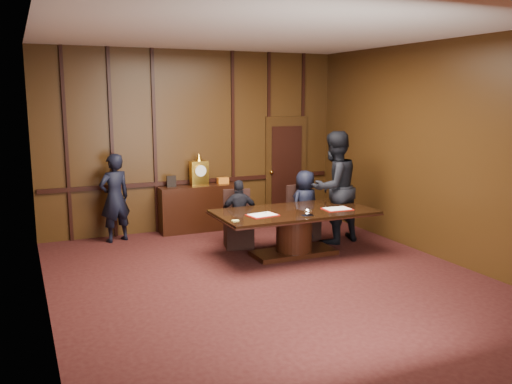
% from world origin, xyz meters
% --- Properties ---
extents(room, '(7.00, 7.04, 3.50)m').
position_xyz_m(room, '(0.07, 0.14, 1.72)').
color(room, black).
rests_on(room, ground).
extents(sideboard, '(1.60, 0.45, 1.54)m').
position_xyz_m(sideboard, '(0.00, 3.26, 0.49)').
color(sideboard, black).
rests_on(sideboard, ground).
extents(conference_table, '(2.62, 1.32, 0.76)m').
position_xyz_m(conference_table, '(0.90, 1.00, 0.51)').
color(conference_table, black).
rests_on(conference_table, ground).
extents(folder_left, '(0.50, 0.39, 0.02)m').
position_xyz_m(folder_left, '(0.26, 0.87, 0.77)').
color(folder_left, '#9A150E').
rests_on(folder_left, conference_table).
extents(folder_right, '(0.48, 0.35, 0.02)m').
position_xyz_m(folder_right, '(1.60, 0.79, 0.77)').
color(folder_right, '#9A150E').
rests_on(folder_right, conference_table).
extents(inkstand, '(0.20, 0.14, 0.12)m').
position_xyz_m(inkstand, '(0.90, 0.55, 0.81)').
color(inkstand, white).
rests_on(inkstand, conference_table).
extents(notepad, '(0.10, 0.07, 0.01)m').
position_xyz_m(notepad, '(-0.27, 0.69, 0.77)').
color(notepad, '#E9E472').
rests_on(notepad, conference_table).
extents(chair_left, '(0.58, 0.58, 0.99)m').
position_xyz_m(chair_left, '(0.26, 1.87, 0.29)').
color(chair_left, black).
rests_on(chair_left, ground).
extents(chair_right, '(0.51, 0.51, 0.99)m').
position_xyz_m(chair_right, '(1.55, 1.87, 0.29)').
color(chair_right, black).
rests_on(chair_right, ground).
extents(signatory_left, '(0.74, 0.41, 1.20)m').
position_xyz_m(signatory_left, '(0.25, 1.80, 0.60)').
color(signatory_left, black).
rests_on(signatory_left, ground).
extents(signatory_right, '(0.72, 0.56, 1.29)m').
position_xyz_m(signatory_right, '(1.55, 1.80, 0.65)').
color(signatory_right, black).
rests_on(signatory_right, ground).
extents(witness_left, '(0.68, 0.55, 1.61)m').
position_xyz_m(witness_left, '(-1.66, 3.10, 0.81)').
color(witness_left, black).
rests_on(witness_left, ground).
extents(witness_right, '(1.12, 0.95, 2.02)m').
position_xyz_m(witness_right, '(1.94, 1.44, 1.01)').
color(witness_right, black).
rests_on(witness_right, ground).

